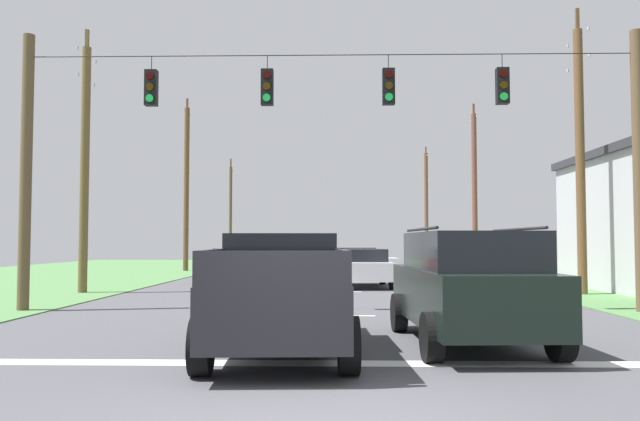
{
  "coord_description": "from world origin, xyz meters",
  "views": [
    {
      "loc": [
        0.24,
        -6.21,
        1.81
      ],
      "look_at": [
        -0.13,
        10.72,
        2.66
      ],
      "focal_mm": 35.17,
      "sensor_mm": 36.0,
      "label": 1
    }
  ],
  "objects_px": {
    "utility_pole_near_left": "(426,206)",
    "overhead_signal_span": "(329,154)",
    "distant_car_far_parked": "(237,265)",
    "utility_pole_mid_right": "(580,153)",
    "pickup_truck": "(280,292)",
    "utility_pole_distant_left": "(230,212)",
    "utility_pole_distant_right": "(186,187)",
    "utility_pole_far_left": "(85,163)",
    "utility_pole_far_right": "(475,190)",
    "distant_car_crossing_white": "(353,263)",
    "distant_car_oncoming": "(365,267)",
    "suv_black": "(468,284)"
  },
  "relations": [
    {
      "from": "utility_pole_near_left",
      "to": "overhead_signal_span",
      "type": "bearing_deg",
      "value": -101.9
    },
    {
      "from": "distant_car_far_parked",
      "to": "utility_pole_mid_right",
      "type": "distance_m",
      "value": 14.7
    },
    {
      "from": "pickup_truck",
      "to": "utility_pole_mid_right",
      "type": "height_order",
      "value": "utility_pole_mid_right"
    },
    {
      "from": "utility_pole_mid_right",
      "to": "utility_pole_distant_left",
      "type": "height_order",
      "value": "utility_pole_mid_right"
    },
    {
      "from": "utility_pole_distant_right",
      "to": "utility_pole_far_left",
      "type": "bearing_deg",
      "value": -88.99
    },
    {
      "from": "distant_car_far_parked",
      "to": "utility_pole_far_right",
      "type": "relative_size",
      "value": 0.43
    },
    {
      "from": "pickup_truck",
      "to": "utility_pole_far_right",
      "type": "relative_size",
      "value": 0.54
    },
    {
      "from": "utility_pole_near_left",
      "to": "utility_pole_mid_right",
      "type": "bearing_deg",
      "value": -89.8
    },
    {
      "from": "distant_car_far_parked",
      "to": "utility_pole_near_left",
      "type": "distance_m",
      "value": 31.85
    },
    {
      "from": "pickup_truck",
      "to": "utility_pole_distant_left",
      "type": "distance_m",
      "value": 46.12
    },
    {
      "from": "utility_pole_far_right",
      "to": "utility_pole_near_left",
      "type": "bearing_deg",
      "value": 90.58
    },
    {
      "from": "utility_pole_mid_right",
      "to": "utility_pole_near_left",
      "type": "height_order",
      "value": "utility_pole_near_left"
    },
    {
      "from": "distant_car_crossing_white",
      "to": "distant_car_far_parked",
      "type": "xyz_separation_m",
      "value": [
        -5.22,
        -3.0,
        0.0
      ]
    },
    {
      "from": "overhead_signal_span",
      "to": "utility_pole_mid_right",
      "type": "distance_m",
      "value": 10.16
    },
    {
      "from": "utility_pole_mid_right",
      "to": "utility_pole_distant_right",
      "type": "distance_m",
      "value": 24.38
    },
    {
      "from": "pickup_truck",
      "to": "distant_car_far_parked",
      "type": "height_order",
      "value": "pickup_truck"
    },
    {
      "from": "distant_car_far_parked",
      "to": "utility_pole_distant_left",
      "type": "relative_size",
      "value": 0.48
    },
    {
      "from": "utility_pole_mid_right",
      "to": "utility_pole_far_left",
      "type": "xyz_separation_m",
      "value": [
        -17.32,
        0.31,
        -0.24
      ]
    },
    {
      "from": "utility_pole_mid_right",
      "to": "pickup_truck",
      "type": "bearing_deg",
      "value": -130.15
    },
    {
      "from": "pickup_truck",
      "to": "distant_car_crossing_white",
      "type": "relative_size",
      "value": 1.26
    },
    {
      "from": "distant_car_oncoming",
      "to": "utility_pole_far_left",
      "type": "distance_m",
      "value": 11.29
    },
    {
      "from": "utility_pole_mid_right",
      "to": "utility_pole_distant_left",
      "type": "xyz_separation_m",
      "value": [
        -17.72,
        34.11,
        -0.41
      ]
    },
    {
      "from": "overhead_signal_span",
      "to": "utility_pole_far_left",
      "type": "distance_m",
      "value": 10.39
    },
    {
      "from": "suv_black",
      "to": "utility_pole_mid_right",
      "type": "height_order",
      "value": "utility_pole_mid_right"
    },
    {
      "from": "utility_pole_far_right",
      "to": "overhead_signal_span",
      "type": "bearing_deg",
      "value": -111.73
    },
    {
      "from": "pickup_truck",
      "to": "utility_pole_distant_right",
      "type": "relative_size",
      "value": 0.51
    },
    {
      "from": "overhead_signal_span",
      "to": "utility_pole_far_right",
      "type": "distance_m",
      "value": 23.45
    },
    {
      "from": "suv_black",
      "to": "utility_pole_far_right",
      "type": "height_order",
      "value": "utility_pole_far_right"
    },
    {
      "from": "overhead_signal_span",
      "to": "suv_black",
      "type": "xyz_separation_m",
      "value": [
        2.5,
        -5.11,
        -3.04
      ]
    },
    {
      "from": "utility_pole_mid_right",
      "to": "distant_car_crossing_white",
      "type": "bearing_deg",
      "value": 129.86
    },
    {
      "from": "suv_black",
      "to": "utility_pole_distant_right",
      "type": "height_order",
      "value": "utility_pole_distant_right"
    },
    {
      "from": "overhead_signal_span",
      "to": "utility_pole_far_right",
      "type": "relative_size",
      "value": 1.59
    },
    {
      "from": "distant_car_crossing_white",
      "to": "distant_car_oncoming",
      "type": "distance_m",
      "value": 5.38
    },
    {
      "from": "suv_black",
      "to": "utility_pole_far_left",
      "type": "relative_size",
      "value": 0.52
    },
    {
      "from": "overhead_signal_span",
      "to": "utility_pole_distant_right",
      "type": "xyz_separation_m",
      "value": [
        -9.0,
        22.2,
        1.1
      ]
    },
    {
      "from": "utility_pole_distant_right",
      "to": "suv_black",
      "type": "bearing_deg",
      "value": -67.16
    },
    {
      "from": "overhead_signal_span",
      "to": "distant_car_oncoming",
      "type": "xyz_separation_m",
      "value": [
        1.37,
        9.0,
        -3.31
      ]
    },
    {
      "from": "suv_black",
      "to": "overhead_signal_span",
      "type": "bearing_deg",
      "value": 116.07
    },
    {
      "from": "distant_car_oncoming",
      "to": "utility_pole_far_right",
      "type": "height_order",
      "value": "utility_pole_far_right"
    },
    {
      "from": "distant_car_crossing_white",
      "to": "utility_pole_mid_right",
      "type": "height_order",
      "value": "utility_pole_mid_right"
    },
    {
      "from": "utility_pole_far_left",
      "to": "suv_black",
      "type": "bearing_deg",
      "value": -43.84
    },
    {
      "from": "suv_black",
      "to": "utility_pole_near_left",
      "type": "relative_size",
      "value": 0.47
    },
    {
      "from": "suv_black",
      "to": "utility_pole_mid_right",
      "type": "relative_size",
      "value": 0.49
    },
    {
      "from": "utility_pole_far_right",
      "to": "utility_pole_distant_left",
      "type": "bearing_deg",
      "value": 135.15
    },
    {
      "from": "overhead_signal_span",
      "to": "utility_pole_near_left",
      "type": "height_order",
      "value": "utility_pole_near_left"
    },
    {
      "from": "pickup_truck",
      "to": "utility_pole_near_left",
      "type": "distance_m",
      "value": 47.16
    },
    {
      "from": "utility_pole_far_right",
      "to": "pickup_truck",
      "type": "bearing_deg",
      "value": -108.92
    },
    {
      "from": "utility_pole_distant_left",
      "to": "suv_black",
      "type": "bearing_deg",
      "value": -75.4
    },
    {
      "from": "utility_pole_near_left",
      "to": "utility_pole_far_left",
      "type": "xyz_separation_m",
      "value": [
        -17.2,
        -34.65,
        -0.41
      ]
    },
    {
      "from": "pickup_truck",
      "to": "overhead_signal_span",
      "type": "bearing_deg",
      "value": 82.45
    }
  ]
}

